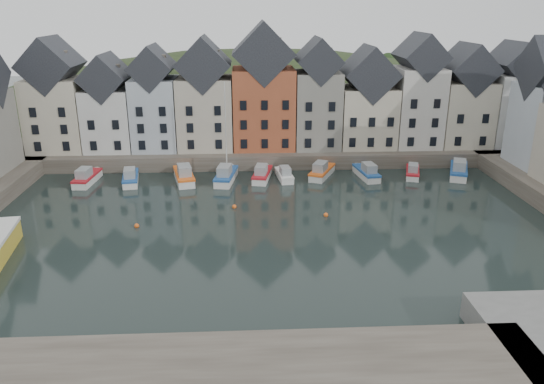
{
  "coord_description": "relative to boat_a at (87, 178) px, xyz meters",
  "views": [
    {
      "loc": [
        -2.59,
        -48.1,
        21.7
      ],
      "look_at": [
        0.18,
        6.0,
        2.55
      ],
      "focal_mm": 35.0,
      "sensor_mm": 36.0,
      "label": 1
    }
  ],
  "objects": [
    {
      "name": "boat_e",
      "position": [
        22.6,
        0.37,
        -0.01
      ],
      "size": [
        3.0,
        6.37,
        2.35
      ],
      "rotation": [
        0.0,
        0.0,
        -0.19
      ],
      "color": "silver",
      "rests_on": "ground"
    },
    {
      "name": "boat_f",
      "position": [
        25.54,
        0.33,
        -0.1
      ],
      "size": [
        2.28,
        5.49,
        2.05
      ],
      "rotation": [
        0.0,
        0.0,
        0.12
      ],
      "color": "silver",
      "rests_on": "ground"
    },
    {
      "name": "boat_h",
      "position": [
        36.52,
        0.41,
        -0.01
      ],
      "size": [
        2.72,
        6.34,
        2.36
      ],
      "rotation": [
        0.0,
        0.0,
        0.14
      ],
      "color": "silver",
      "rests_on": "ground"
    },
    {
      "name": "ground",
      "position": [
        23.11,
        -17.86,
        -0.71
      ],
      "size": [
        260.0,
        260.0,
        0.0
      ],
      "primitive_type": "plane",
      "color": "black",
      "rests_on": "ground"
    },
    {
      "name": "hillside",
      "position": [
        23.12,
        38.14,
        -18.67
      ],
      "size": [
        153.6,
        70.4,
        64.0
      ],
      "color": "#243219",
      "rests_on": "ground"
    },
    {
      "name": "boat_b",
      "position": [
        5.61,
        -0.23,
        -0.02
      ],
      "size": [
        2.83,
        6.28,
        2.33
      ],
      "rotation": [
        0.0,
        0.0,
        0.16
      ],
      "color": "silver",
      "rests_on": "ground"
    },
    {
      "name": "boat_d",
      "position": [
        17.87,
        -0.25,
        0.13
      ],
      "size": [
        3.12,
        7.04,
        13.0
      ],
      "rotation": [
        0.0,
        0.0,
        -0.15
      ],
      "color": "silver",
      "rests_on": "ground"
    },
    {
      "name": "boat_g",
      "position": [
        30.58,
        1.08,
        0.01
      ],
      "size": [
        4.41,
        6.57,
        2.43
      ],
      "rotation": [
        0.0,
        0.0,
        -0.43
      ],
      "color": "silver",
      "rests_on": "ground"
    },
    {
      "name": "boat_a",
      "position": [
        0.0,
        0.0,
        0.0
      ],
      "size": [
        2.47,
        6.39,
        2.4
      ],
      "rotation": [
        0.0,
        0.0,
        -0.09
      ],
      "color": "silver",
      "rests_on": "ground"
    },
    {
      "name": "boat_c",
      "position": [
        12.46,
        -0.02,
        0.08
      ],
      "size": [
        3.58,
        7.22,
        2.66
      ],
      "rotation": [
        0.0,
        0.0,
        0.22
      ],
      "color": "silver",
      "rests_on": "ground"
    },
    {
      "name": "far_quay",
      "position": [
        23.11,
        12.14,
        0.29
      ],
      "size": [
        90.0,
        16.0,
        2.0
      ],
      "primitive_type": "cube",
      "color": "#474036",
      "rests_on": "ground"
    },
    {
      "name": "far_terrace",
      "position": [
        26.32,
        10.14,
        8.16
      ],
      "size": [
        72.37,
        8.16,
        17.78
      ],
      "color": "beige",
      "rests_on": "far_quay"
    },
    {
      "name": "mooring_buoys",
      "position": [
        19.11,
        -12.53,
        -0.56
      ],
      "size": [
        20.5,
        5.5,
        0.5
      ],
      "color": "orange",
      "rests_on": "ground"
    },
    {
      "name": "boat_j",
      "position": [
        48.95,
        0.44,
        0.08
      ],
      "size": [
        4.54,
        7.22,
        2.66
      ],
      "rotation": [
        0.0,
        0.0,
        -0.38
      ],
      "color": "silver",
      "rests_on": "ground"
    },
    {
      "name": "boat_i",
      "position": [
        42.77,
        0.64,
        -0.1
      ],
      "size": [
        3.18,
        5.66,
        2.08
      ],
      "rotation": [
        0.0,
        0.0,
        -0.3
      ],
      "color": "silver",
      "rests_on": "ground"
    },
    {
      "name": "near_wall",
      "position": [
        13.11,
        -39.86,
        0.29
      ],
      "size": [
        50.0,
        6.0,
        2.0
      ],
      "primitive_type": "cube",
      "color": "#474036",
      "rests_on": "ground"
    }
  ]
}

